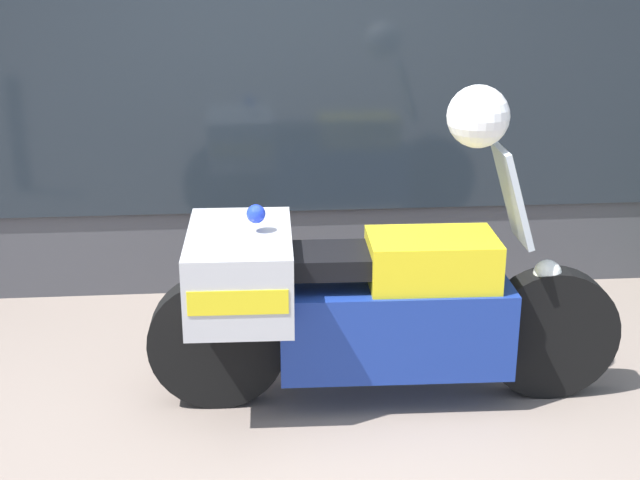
# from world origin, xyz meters

# --- Properties ---
(ground_plane) EXTENTS (60.00, 60.00, 0.00)m
(ground_plane) POSITION_xyz_m (0.00, 0.00, 0.00)
(ground_plane) COLOR gray
(shop_building) EXTENTS (5.93, 0.55, 3.52)m
(shop_building) POSITION_xyz_m (-0.42, 2.00, 1.77)
(shop_building) COLOR #424247
(shop_building) RESTS_ON ground
(window_display) EXTENTS (4.53, 0.30, 2.10)m
(window_display) POSITION_xyz_m (0.40, 2.03, 0.49)
(window_display) COLOR slate
(window_display) RESTS_ON ground
(paramedic_motorcycle) EXTENTS (2.34, 0.81, 1.29)m
(paramedic_motorcycle) POSITION_xyz_m (0.29, 0.34, 0.53)
(paramedic_motorcycle) COLOR black
(paramedic_motorcycle) RESTS_ON ground
(white_helmet) EXTENTS (0.29, 0.29, 0.29)m
(white_helmet) POSITION_xyz_m (0.87, 0.32, 1.44)
(white_helmet) COLOR white
(white_helmet) RESTS_ON paramedic_motorcycle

